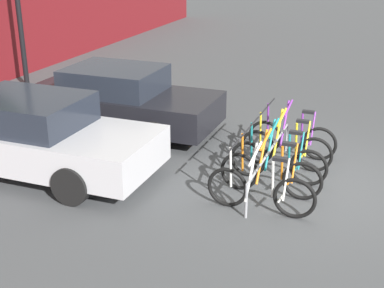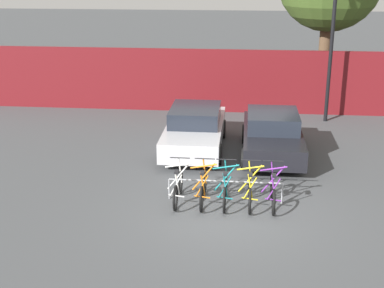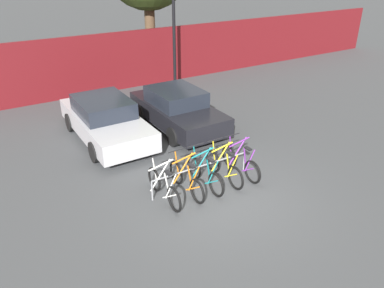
# 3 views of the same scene
# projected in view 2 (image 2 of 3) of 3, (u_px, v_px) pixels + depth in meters

# --- Properties ---
(ground_plane) EXTENTS (120.00, 120.00, 0.00)m
(ground_plane) POSITION_uv_depth(u_px,v_px,m) (227.00, 213.00, 13.19)
(ground_plane) COLOR #424447
(hoarding_wall) EXTENTS (36.00, 0.16, 2.57)m
(hoarding_wall) POSITION_uv_depth(u_px,v_px,m) (237.00, 81.00, 21.73)
(hoarding_wall) COLOR maroon
(hoarding_wall) RESTS_ON ground
(bike_rack) EXTENTS (2.95, 0.04, 0.57)m
(bike_rack) POSITION_uv_depth(u_px,v_px,m) (225.00, 184.00, 13.68)
(bike_rack) COLOR gray
(bike_rack) RESTS_ON ground
(bicycle_white) EXTENTS (0.68, 1.71, 1.05)m
(bicycle_white) POSITION_uv_depth(u_px,v_px,m) (178.00, 188.00, 13.69)
(bicycle_white) COLOR black
(bicycle_white) RESTS_ON ground
(bicycle_orange) EXTENTS (0.68, 1.71, 1.05)m
(bicycle_orange) POSITION_uv_depth(u_px,v_px,m) (203.00, 189.00, 13.63)
(bicycle_orange) COLOR black
(bicycle_orange) RESTS_ON ground
(bicycle_teal) EXTENTS (0.68, 1.71, 1.05)m
(bicycle_teal) POSITION_uv_depth(u_px,v_px,m) (225.00, 190.00, 13.57)
(bicycle_teal) COLOR black
(bicycle_teal) RESTS_ON ground
(bicycle_yellow) EXTENTS (0.68, 1.71, 1.05)m
(bicycle_yellow) POSITION_uv_depth(u_px,v_px,m) (250.00, 191.00, 13.51)
(bicycle_yellow) COLOR black
(bicycle_yellow) RESTS_ON ground
(bicycle_purple) EXTENTS (0.68, 1.71, 1.05)m
(bicycle_purple) POSITION_uv_depth(u_px,v_px,m) (273.00, 192.00, 13.46)
(bicycle_purple) COLOR black
(bicycle_purple) RESTS_ON ground
(car_silver) EXTENTS (1.91, 4.52, 1.40)m
(car_silver) POSITION_uv_depth(u_px,v_px,m) (195.00, 129.00, 17.52)
(car_silver) COLOR #B7B7BC
(car_silver) RESTS_ON ground
(car_black) EXTENTS (1.91, 4.22, 1.40)m
(car_black) POSITION_uv_depth(u_px,v_px,m) (272.00, 135.00, 16.91)
(car_black) COLOR black
(car_black) RESTS_ON ground
(lamp_post) EXTENTS (0.24, 0.44, 5.63)m
(lamp_post) POSITION_uv_depth(u_px,v_px,m) (332.00, 39.00, 19.85)
(lamp_post) COLOR black
(lamp_post) RESTS_ON ground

